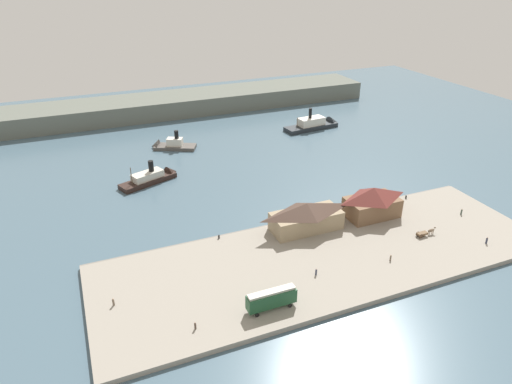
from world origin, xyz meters
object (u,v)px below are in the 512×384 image
at_px(pedestrian_near_east_shed, 487,241).
at_px(pedestrian_walking_west, 316,272).
at_px(street_tram, 271,298).
at_px(pedestrian_at_waters_edge, 391,258).
at_px(ferry_mid_harbor, 169,145).
at_px(pedestrian_by_tram, 113,302).
at_px(mooring_post_center_east, 406,197).
at_px(horse_cart, 426,232).
at_px(ferry_near_quay, 317,124).
at_px(ferry_approaching_west, 154,177).
at_px(mooring_post_east, 219,237).
at_px(ferry_shed_east_terminal, 306,216).
at_px(pedestrian_near_cart, 195,326).
at_px(pedestrian_near_west_shed, 461,212).
at_px(ferry_shed_west_terminal, 372,202).

xyz_separation_m(pedestrian_near_east_shed, pedestrian_walking_west, (-45.40, 5.01, -0.05)).
height_order(street_tram, pedestrian_walking_west, street_tram).
relative_size(pedestrian_at_waters_edge, ferry_mid_harbor, 0.09).
bearing_deg(pedestrian_by_tram, mooring_post_center_east, 10.24).
xyz_separation_m(street_tram, horse_cart, (47.80, 10.10, -1.66)).
height_order(ferry_mid_harbor, ferry_near_quay, ferry_near_quay).
height_order(street_tram, ferry_approaching_west, ferry_approaching_west).
relative_size(mooring_post_east, ferry_approaching_west, 0.04).
xyz_separation_m(horse_cart, pedestrian_walking_west, (-33.96, -3.75, -0.17)).
bearing_deg(ferry_shed_east_terminal, pedestrian_near_east_shed, -31.51).
xyz_separation_m(pedestrian_at_waters_edge, pedestrian_walking_west, (-18.86, 1.82, 0.05)).
xyz_separation_m(ferry_shed_east_terminal, pedestrian_near_cart, (-36.81, -24.41, -3.11)).
relative_size(ferry_shed_east_terminal, pedestrian_walking_west, 11.25).
distance_m(street_tram, ferry_near_quay, 118.41).
relative_size(mooring_post_center_east, ferry_near_quay, 0.03).
relative_size(ferry_shed_east_terminal, mooring_post_east, 20.81).
xyz_separation_m(horse_cart, ferry_near_quay, (17.94, 88.37, -0.44)).
bearing_deg(pedestrian_near_cart, ferry_mid_harbor, 79.89).
height_order(ferry_mid_harbor, ferry_approaching_west, ferry_approaching_west).
distance_m(street_tram, horse_cart, 48.88).
bearing_deg(pedestrian_by_tram, ferry_near_quay, 41.90).
relative_size(pedestrian_near_cart, ferry_mid_harbor, 0.09).
height_order(pedestrian_near_cart, pedestrian_at_waters_edge, pedestrian_near_cart).
xyz_separation_m(pedestrian_walking_west, mooring_post_center_east, (42.87, 22.40, -0.31)).
bearing_deg(pedestrian_near_east_shed, pedestrian_by_tram, 172.35).
height_order(pedestrian_near_east_shed, mooring_post_center_east, pedestrian_near_east_shed).
bearing_deg(ferry_approaching_west, pedestrian_near_cart, -95.13).
distance_m(pedestrian_near_west_shed, pedestrian_near_east_shed, 14.63).
height_order(pedestrian_near_east_shed, ferry_approaching_west, ferry_approaching_west).
height_order(pedestrian_by_tram, mooring_post_center_east, pedestrian_by_tram).
bearing_deg(pedestrian_near_east_shed, pedestrian_near_west_shed, 69.05).
height_order(pedestrian_by_tram, pedestrian_at_waters_edge, pedestrian_by_tram).
bearing_deg(ferry_approaching_west, ferry_shed_west_terminal, -43.63).
xyz_separation_m(ferry_shed_west_terminal, ferry_near_quay, (24.80, 74.42, -3.87)).
height_order(mooring_post_center_east, ferry_mid_harbor, ferry_mid_harbor).
bearing_deg(horse_cart, pedestrian_near_east_shed, -37.44).
relative_size(pedestrian_near_west_shed, pedestrian_walking_west, 1.04).
bearing_deg(mooring_post_center_east, ferry_mid_harbor, 128.03).
bearing_deg(pedestrian_walking_west, ferry_approaching_west, 109.44).
xyz_separation_m(pedestrian_near_west_shed, pedestrian_near_east_shed, (-5.23, -13.66, 0.02)).
bearing_deg(mooring_post_east, pedestrian_walking_west, -56.23).
xyz_separation_m(pedestrian_at_waters_edge, ferry_near_quay, (33.05, 93.94, -0.22)).
bearing_deg(ferry_approaching_west, pedestrian_walking_west, -70.56).
bearing_deg(pedestrian_walking_west, mooring_post_center_east, 27.59).
relative_size(horse_cart, pedestrian_near_west_shed, 3.28).
height_order(pedestrian_by_tram, mooring_post_east, pedestrian_by_tram).
height_order(pedestrian_by_tram, ferry_near_quay, ferry_near_quay).
relative_size(pedestrian_by_tram, ferry_approaching_west, 0.08).
relative_size(ferry_shed_east_terminal, mooring_post_center_east, 20.81).
relative_size(street_tram, mooring_post_east, 11.48).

